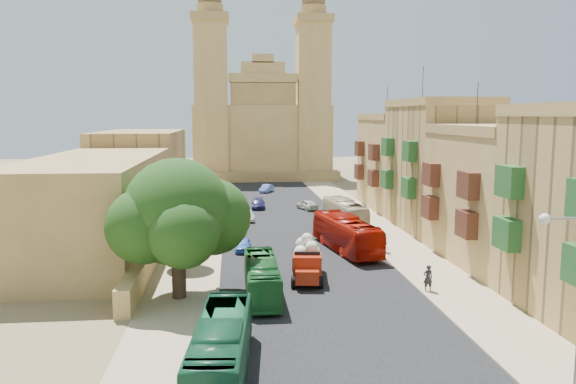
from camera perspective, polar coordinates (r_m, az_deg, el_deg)
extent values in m
plane|color=brown|center=(35.34, 4.31, -12.19)|extent=(260.00, 260.00, 0.00)
cube|color=black|center=(64.11, -0.36, -3.06)|extent=(14.00, 140.00, 0.01)
cube|color=tan|center=(65.67, 7.93, -2.87)|extent=(5.00, 140.00, 0.01)
cube|color=tan|center=(63.95, -8.88, -3.18)|extent=(5.00, 140.00, 0.01)
cube|color=tan|center=(65.12, 5.79, -2.88)|extent=(0.25, 140.00, 0.12)
cube|color=tan|center=(63.84, -6.63, -3.11)|extent=(0.25, 140.00, 0.12)
cube|color=#225625|center=(38.60, 21.31, -3.96)|extent=(0.90, 2.20, 2.00)
cube|color=#225625|center=(38.09, 21.56, 1.00)|extent=(0.90, 2.20, 2.00)
cube|color=#A8854C|center=(49.34, 20.67, -0.66)|extent=(8.00, 14.00, 10.50)
cube|color=olive|center=(48.89, 20.99, 5.91)|extent=(8.20, 14.00, 0.80)
cylinder|color=black|center=(50.98, 18.67, 8.55)|extent=(0.06, 0.06, 3.60)
cube|color=#4D2519|center=(44.17, 17.66, -3.12)|extent=(0.90, 2.20, 2.00)
cube|color=#4D2519|center=(51.35, 14.21, -1.50)|extent=(0.90, 2.20, 2.00)
cube|color=#4D2519|center=(43.73, 17.82, 0.67)|extent=(0.90, 2.20, 2.00)
cube|color=#4D2519|center=(50.97, 14.32, 1.76)|extent=(0.90, 2.20, 2.00)
cube|color=tan|center=(61.96, 15.00, 2.37)|extent=(8.00, 14.00, 13.00)
cube|color=olive|center=(61.72, 15.22, 8.76)|extent=(8.20, 14.00, 0.80)
cylinder|color=black|center=(64.10, 13.54, 10.73)|extent=(0.06, 0.06, 3.60)
cube|color=#225625|center=(56.98, 12.14, 0.43)|extent=(0.90, 2.20, 2.00)
cube|color=#225625|center=(64.43, 10.01, 1.32)|extent=(0.90, 2.20, 2.00)
cube|color=#225625|center=(56.64, 12.25, 4.08)|extent=(0.90, 2.20, 2.00)
cube|color=#225625|center=(64.13, 10.09, 4.55)|extent=(0.90, 2.20, 2.00)
cube|color=#A8854C|center=(75.23, 11.22, 2.82)|extent=(8.00, 14.00, 11.50)
cube|color=olive|center=(74.96, 11.35, 7.51)|extent=(8.20, 14.00, 0.80)
cylinder|color=black|center=(77.40, 10.06, 9.17)|extent=(0.06, 0.06, 3.60)
cube|color=#4D2519|center=(70.40, 8.65, 1.42)|extent=(0.90, 2.20, 2.00)
cube|color=#4D2519|center=(77.98, 7.23, 2.06)|extent=(0.90, 2.20, 2.00)
cube|color=#4D2519|center=(70.13, 8.70, 4.04)|extent=(0.90, 2.20, 2.00)
cube|color=#4D2519|center=(77.73, 7.27, 4.42)|extent=(0.90, 2.20, 2.00)
cube|color=#A8854C|center=(54.27, -12.64, -4.28)|extent=(1.00, 40.00, 1.80)
cube|color=olive|center=(52.71, -18.95, -1.22)|extent=(10.00, 28.00, 8.40)
cube|color=tan|center=(77.97, -14.65, 2.33)|extent=(10.00, 22.00, 10.00)
cube|color=#A8854C|center=(113.96, -2.77, 5.22)|extent=(26.00, 20.00, 14.00)
cube|color=olive|center=(103.96, -2.45, 1.61)|extent=(28.00, 4.00, 1.80)
cube|color=olive|center=(105.08, -2.53, 6.65)|extent=(12.00, 2.00, 16.00)
cube|color=#A8854C|center=(105.28, -2.56, 11.50)|extent=(12.60, 2.40, 1.60)
cube|color=#A8854C|center=(105.41, -2.57, 12.42)|extent=(8.00, 2.00, 2.40)
cube|color=#A8854C|center=(105.57, -2.57, 13.39)|extent=(4.00, 2.00, 1.60)
cube|color=#A8854C|center=(106.28, -7.77, 9.02)|extent=(6.00, 6.00, 29.00)
cube|color=olive|center=(107.70, -7.93, 17.08)|extent=(6.80, 6.80, 1.40)
cylinder|color=olive|center=(107.97, -7.94, 17.92)|extent=(4.80, 4.80, 1.80)
cube|color=#A8854C|center=(107.33, 2.55, 9.07)|extent=(6.00, 6.00, 29.00)
cube|color=olive|center=(108.73, 2.60, 17.05)|extent=(6.80, 6.80, 1.40)
cylinder|color=olive|center=(109.00, 2.60, 17.88)|extent=(4.80, 4.80, 1.80)
sphere|color=brown|center=(109.33, 2.61, 18.81)|extent=(4.40, 4.40, 4.40)
cylinder|color=#35241A|center=(38.28, -11.03, -7.95)|extent=(0.94, 0.94, 3.55)
sphere|color=black|center=(37.40, -11.19, -2.00)|extent=(7.11, 7.11, 7.11)
sphere|color=black|center=(38.45, -7.68, -2.51)|extent=(5.24, 5.24, 5.24)
sphere|color=black|center=(36.97, -14.47, -3.40)|extent=(4.86, 4.86, 4.86)
sphere|color=black|center=(35.33, -10.59, -4.11)|extent=(4.49, 4.49, 4.49)
sphere|color=black|center=(39.42, -12.43, -0.44)|extent=(4.12, 4.12, 4.12)
cylinder|color=#35241A|center=(46.16, -10.73, -5.89)|extent=(0.44, 0.44, 2.52)
sphere|color=black|center=(45.64, -10.81, -2.78)|extent=(3.67, 3.67, 3.67)
cylinder|color=#35241A|center=(57.92, -9.71, -3.37)|extent=(0.44, 0.44, 1.94)
sphere|color=black|center=(57.57, -9.75, -1.46)|extent=(2.82, 2.82, 2.82)
cylinder|color=#35241A|center=(69.70, -9.04, -1.45)|extent=(0.44, 0.44, 2.01)
sphere|color=black|center=(69.41, -9.08, 0.20)|extent=(2.92, 2.92, 2.92)
cylinder|color=#35241A|center=(81.55, -8.57, -0.08)|extent=(0.44, 0.44, 2.06)
sphere|color=black|center=(81.29, -8.60, 1.37)|extent=(2.99, 2.99, 2.99)
cylinder|color=gray|center=(24.87, 26.42, -2.43)|extent=(1.80, 0.12, 0.12)
sphere|color=white|center=(24.41, 24.63, -2.50)|extent=(0.44, 0.44, 0.44)
cube|color=#9B220B|center=(42.72, 1.94, -6.94)|extent=(2.54, 3.71, 0.87)
cube|color=black|center=(42.60, 1.94, -6.32)|extent=(2.59, 3.76, 0.12)
cube|color=#9B220B|center=(40.56, 1.96, -7.61)|extent=(2.21, 1.88, 1.73)
cube|color=#9B220B|center=(39.55, 1.97, -8.59)|extent=(1.77, 1.35, 0.96)
cube|color=black|center=(40.39, 1.96, -6.68)|extent=(1.83, 0.33, 0.87)
cylinder|color=black|center=(39.97, 0.56, -9.13)|extent=(0.44, 0.90, 0.87)
cylinder|color=black|center=(39.99, 3.36, -9.13)|extent=(0.44, 0.90, 0.87)
cylinder|color=black|center=(44.04, 0.66, -7.53)|extent=(0.44, 0.90, 0.87)
cylinder|color=black|center=(44.06, 3.19, -7.53)|extent=(0.44, 0.90, 0.87)
sphere|color=beige|center=(41.98, 1.29, -6.19)|extent=(1.06, 1.06, 1.06)
sphere|color=beige|center=(42.27, 2.60, -6.10)|extent=(1.06, 1.06, 1.06)
sphere|color=beige|center=(43.11, 1.94, -5.82)|extent=(1.06, 1.06, 1.06)
sphere|color=beige|center=(42.52, 1.42, -5.28)|extent=(0.96, 0.96, 0.96)
sphere|color=beige|center=(41.59, 2.42, -5.64)|extent=(0.96, 0.96, 0.96)
sphere|color=beige|center=(42.23, 1.95, -4.77)|extent=(0.87, 0.87, 0.87)
cube|color=#34461A|center=(54.77, 4.81, -4.03)|extent=(2.18, 4.38, 1.75)
cylinder|color=black|center=(53.36, 4.07, -4.91)|extent=(0.33, 0.72, 0.70)
cylinder|color=black|center=(53.54, 5.85, -4.89)|extent=(0.33, 0.72, 0.70)
cylinder|color=black|center=(56.24, 3.80, -4.25)|extent=(0.33, 0.72, 0.70)
cylinder|color=black|center=(56.40, 5.49, -4.24)|extent=(0.33, 0.72, 0.70)
imported|color=#165535|center=(27.01, -6.81, -15.52)|extent=(3.19, 10.21, 2.80)
imported|color=#1B6127|center=(38.15, -2.69, -8.66)|extent=(2.15, 9.13, 2.54)
imported|color=#950D02|center=(50.58, 5.92, -4.25)|extent=(4.51, 11.41, 3.10)
imported|color=tan|center=(62.68, 5.76, -2.05)|extent=(3.49, 10.24, 2.79)
imported|color=#3B74CF|center=(50.59, -4.56, -5.37)|extent=(1.56, 3.43, 1.14)
imported|color=white|center=(64.91, -4.39, -2.36)|extent=(2.29, 4.19, 1.31)
imported|color=beige|center=(63.09, 4.31, -2.70)|extent=(2.80, 4.67, 1.21)
imported|color=#171746|center=(73.31, -3.04, -1.22)|extent=(1.94, 4.29, 1.22)
imported|color=beige|center=(72.36, 1.95, -1.29)|extent=(2.88, 4.14, 1.31)
imported|color=#4A6CC4|center=(88.78, -2.20, 0.36)|extent=(2.65, 3.92, 1.22)
imported|color=#252227|center=(40.38, 14.03, -8.47)|extent=(0.69, 0.47, 1.85)
imported|color=#2C2C2E|center=(50.63, 9.79, -5.09)|extent=(0.73, 1.11, 1.76)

